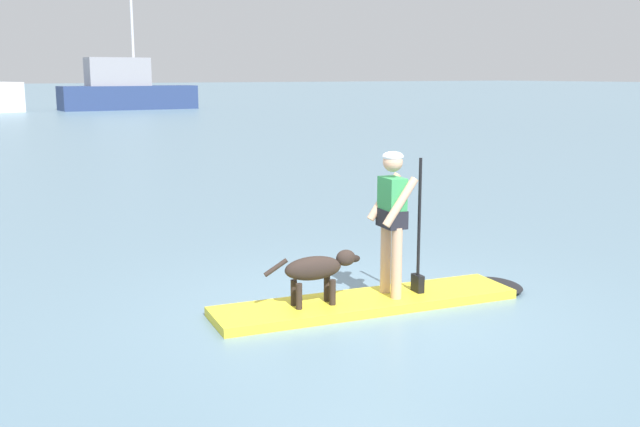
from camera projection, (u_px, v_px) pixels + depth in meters
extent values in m
plane|color=slate|center=(366.00, 307.00, 8.32)|extent=(400.00, 400.00, 0.00)
cube|color=yellow|center=(366.00, 302.00, 8.31)|extent=(3.56, 1.28, 0.10)
ellipsoid|color=black|center=(496.00, 286.00, 8.97)|extent=(0.66, 0.82, 0.10)
cylinder|color=tan|center=(386.00, 258.00, 8.46)|extent=(0.12, 0.12, 0.81)
cylinder|color=tan|center=(397.00, 263.00, 8.22)|extent=(0.12, 0.12, 0.81)
cube|color=black|center=(392.00, 218.00, 8.25)|extent=(0.27, 0.39, 0.20)
cube|color=#338C4C|center=(392.00, 201.00, 8.21)|extent=(0.25, 0.37, 0.54)
sphere|color=tan|center=(393.00, 162.00, 8.13)|extent=(0.22, 0.22, 0.22)
ellipsoid|color=white|center=(393.00, 156.00, 8.12)|extent=(0.23, 0.23, 0.11)
cylinder|color=tan|center=(384.00, 197.00, 8.38)|extent=(0.43, 0.15, 0.54)
cylinder|color=tan|center=(400.00, 202.00, 8.04)|extent=(0.43, 0.15, 0.54)
cylinder|color=black|center=(419.00, 226.00, 8.40)|extent=(0.04, 0.04, 1.54)
cube|color=black|center=(418.00, 283.00, 8.53)|extent=(0.11, 0.19, 0.20)
ellipsoid|color=#2D231E|center=(313.00, 268.00, 7.98)|extent=(0.67, 0.31, 0.26)
ellipsoid|color=#2D231E|center=(346.00, 258.00, 8.11)|extent=(0.24, 0.19, 0.18)
ellipsoid|color=black|center=(355.00, 259.00, 8.16)|extent=(0.13, 0.10, 0.08)
cylinder|color=#2D231E|center=(276.00, 268.00, 7.81)|extent=(0.27, 0.09, 0.18)
cylinder|color=#2D231E|center=(327.00, 289.00, 8.17)|extent=(0.07, 0.07, 0.28)
cylinder|color=#2D231E|center=(333.00, 292.00, 8.03)|extent=(0.07, 0.07, 0.28)
cylinder|color=#2D231E|center=(294.00, 293.00, 8.03)|extent=(0.07, 0.07, 0.28)
cylinder|color=#2D231E|center=(299.00, 296.00, 7.89)|extent=(0.07, 0.07, 0.28)
cube|color=navy|center=(129.00, 98.00, 53.93)|extent=(9.67, 2.86, 1.69)
cube|color=gray|center=(118.00, 72.00, 53.22)|extent=(4.37, 2.09, 1.99)
cylinder|color=silver|center=(131.00, 9.00, 53.02)|extent=(0.20, 0.20, 10.74)
cylinder|color=silver|center=(117.00, 69.00, 53.18)|extent=(3.37, 0.20, 0.14)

